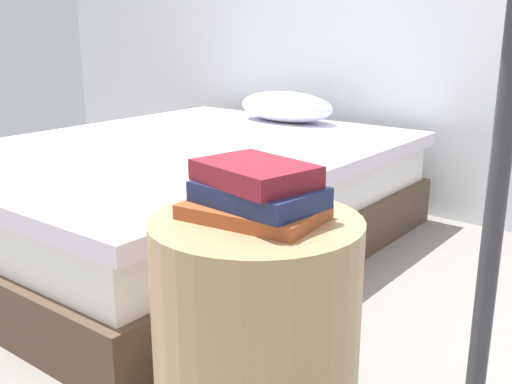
# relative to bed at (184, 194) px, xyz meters

# --- Properties ---
(bed) EXTENTS (1.60, 2.06, 0.62)m
(bed) POSITION_rel_bed_xyz_m (0.00, 0.00, 0.00)
(bed) COLOR #4C3828
(bed) RESTS_ON ground_plane
(side_table) EXTENTS (0.45, 0.45, 0.57)m
(side_table) POSITION_rel_bed_xyz_m (1.14, -0.86, 0.05)
(side_table) COLOR tan
(side_table) RESTS_ON ground_plane
(book_rust) EXTENTS (0.31, 0.22, 0.03)m
(book_rust) POSITION_rel_bed_xyz_m (1.14, -0.85, 0.36)
(book_rust) COLOR #994723
(book_rust) RESTS_ON side_table
(book_navy) EXTENTS (0.26, 0.19, 0.04)m
(book_navy) POSITION_rel_bed_xyz_m (1.14, -0.85, 0.39)
(book_navy) COLOR #19234C
(book_navy) RESTS_ON book_rust
(book_maroon) EXTENTS (0.26, 0.21, 0.04)m
(book_maroon) POSITION_rel_bed_xyz_m (1.13, -0.85, 0.44)
(book_maroon) COLOR maroon
(book_maroon) RESTS_ON book_navy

